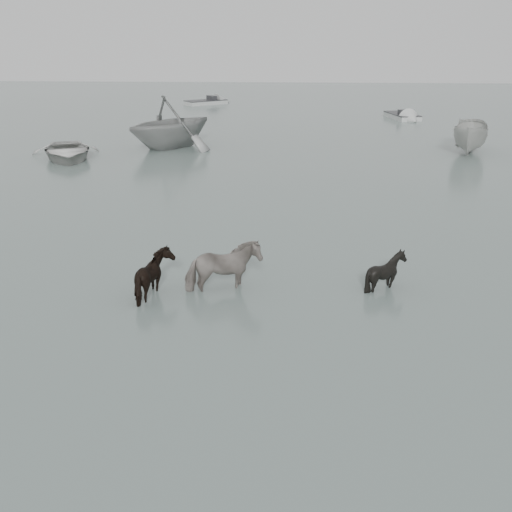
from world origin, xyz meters
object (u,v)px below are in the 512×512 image
at_px(pony_pinto, 223,261).
at_px(pony_dark, 155,271).
at_px(pony_black, 386,266).
at_px(rowboat_lead, 66,149).

distance_m(pony_pinto, pony_dark, 1.78).
height_order(pony_dark, pony_black, pony_dark).
bearing_deg(pony_black, pony_pinto, 101.40).
relative_size(pony_pinto, rowboat_lead, 0.39).
distance_m(pony_black, rowboat_lead, 22.70).
relative_size(pony_dark, rowboat_lead, 0.27).
height_order(pony_pinto, rowboat_lead, pony_pinto).
bearing_deg(pony_dark, pony_pinto, -90.19).
xyz_separation_m(pony_pinto, pony_dark, (-1.72, -0.47, -0.15)).
bearing_deg(pony_black, rowboat_lead, 46.06).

